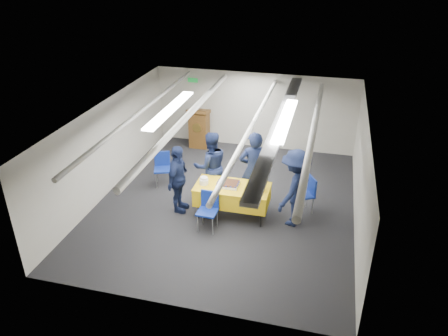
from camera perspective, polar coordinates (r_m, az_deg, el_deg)
The scene contains 14 objects.
ground at distance 10.59m, azimuth 0.24°, elevation -4.58°, with size 7.00×7.00×0.00m, color black.
room_shell at distance 10.11m, azimuth 1.34°, elevation 5.31°, with size 6.00×7.00×2.30m.
serving_table at distance 9.84m, azimuth 1.09°, elevation -3.48°, with size 1.67×0.82×0.77m.
sheet_cake at distance 9.75m, azimuth 0.52°, elevation -2.08°, with size 0.49×0.38×0.09m.
plate_stack_left at distance 9.80m, azimuth -2.64°, elevation -1.68°, with size 0.20×0.20×0.17m.
plate_stack_right at distance 9.55m, azimuth 4.61°, elevation -2.61°, with size 0.21×0.21×0.16m.
podium at distance 13.34m, azimuth -3.25°, elevation 5.27°, with size 0.62×0.53×1.25m.
chair_near at distance 9.46m, azimuth -2.03°, elevation -5.06°, with size 0.44×0.44×0.87m.
chair_right at distance 10.21m, azimuth 10.83°, elevation -2.97°, with size 0.57×0.57×0.87m.
chair_left at distance 11.31m, azimuth -8.05°, elevation 0.40°, with size 0.54×0.54×0.87m.
sailor_a at distance 10.11m, azimuth 3.85°, elevation -0.22°, with size 0.68×0.45×1.87m, color black.
sailor_b at distance 10.40m, azimuth -1.76°, elevation 0.24°, with size 0.84×0.66×1.73m, color black.
sailor_c at distance 9.97m, azimuth -6.03°, elevation -1.49°, with size 0.96×0.40×1.63m, color black.
sailor_d at distance 9.55m, azimuth 9.22°, elevation -2.60°, with size 1.15×0.66×1.78m, color black.
Camera 1 is at (2.18, -8.75, 5.56)m, focal length 35.00 mm.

